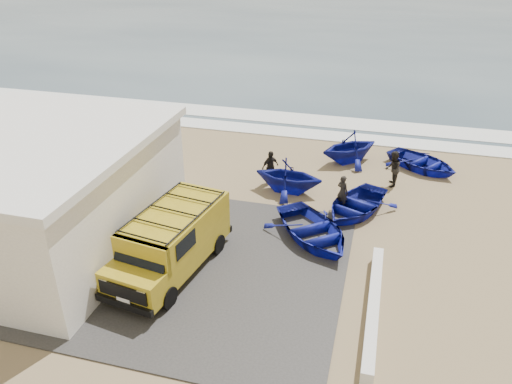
# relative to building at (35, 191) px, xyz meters

# --- Properties ---
(ground) EXTENTS (160.00, 160.00, 0.00)m
(ground) POSITION_rel_building_xyz_m (7.50, 2.00, -2.16)
(ground) COLOR #917A54
(slab) EXTENTS (12.00, 10.00, 0.05)m
(slab) POSITION_rel_building_xyz_m (5.50, -0.00, -2.14)
(slab) COLOR #3B3836
(slab) RESTS_ON ground
(ocean) EXTENTS (180.00, 88.00, 0.01)m
(ocean) POSITION_rel_building_xyz_m (7.50, 58.00, -2.16)
(ocean) COLOR #385166
(ocean) RESTS_ON ground
(surf_line) EXTENTS (180.00, 1.60, 0.06)m
(surf_line) POSITION_rel_building_xyz_m (7.50, 14.00, -2.13)
(surf_line) COLOR white
(surf_line) RESTS_ON ground
(surf_wash) EXTENTS (180.00, 2.20, 0.04)m
(surf_wash) POSITION_rel_building_xyz_m (7.50, 16.50, -2.14)
(surf_wash) COLOR white
(surf_wash) RESTS_ON ground
(building) EXTENTS (8.40, 9.40, 4.30)m
(building) POSITION_rel_building_xyz_m (0.00, 0.00, 0.00)
(building) COLOR white
(building) RESTS_ON ground
(parapet) EXTENTS (0.35, 6.00, 0.55)m
(parapet) POSITION_rel_building_xyz_m (12.50, -1.00, -1.89)
(parapet) COLOR silver
(parapet) RESTS_ON ground
(van) EXTENTS (2.86, 5.56, 2.27)m
(van) POSITION_rel_building_xyz_m (5.53, -0.38, -0.94)
(van) COLOR #B3991A
(van) RESTS_ON ground
(boat_near_left) EXTENTS (4.92, 5.10, 0.86)m
(boat_near_left) POSITION_rel_building_xyz_m (9.98, 2.77, -1.73)
(boat_near_left) COLOR navy
(boat_near_left) RESTS_ON ground
(boat_near_right) EXTENTS (4.05, 4.63, 0.80)m
(boat_near_right) POSITION_rel_building_xyz_m (11.39, 5.36, -1.76)
(boat_near_right) COLOR navy
(boat_near_right) RESTS_ON ground
(boat_mid_left) EXTENTS (3.34, 2.95, 1.64)m
(boat_mid_left) POSITION_rel_building_xyz_m (8.23, 6.50, -1.35)
(boat_mid_left) COLOR navy
(boat_mid_left) RESTS_ON ground
(boat_far_left) EXTENTS (4.26, 4.23, 1.70)m
(boat_far_left) POSITION_rel_building_xyz_m (10.57, 10.62, -1.31)
(boat_far_left) COLOR navy
(boat_far_left) RESTS_ON ground
(boat_far_right) EXTENTS (4.57, 4.32, 0.77)m
(boat_far_right) POSITION_rel_building_xyz_m (14.24, 10.66, -1.78)
(boat_far_right) COLOR navy
(boat_far_right) RESTS_ON ground
(fisherman_front) EXTENTS (0.66, 0.60, 1.51)m
(fisherman_front) POSITION_rel_building_xyz_m (10.78, 5.65, -1.41)
(fisherman_front) COLOR black
(fisherman_front) RESTS_ON ground
(fisherman_middle) EXTENTS (0.66, 0.84, 1.73)m
(fisherman_middle) POSITION_rel_building_xyz_m (12.80, 8.36, -1.30)
(fisherman_middle) COLOR black
(fisherman_middle) RESTS_ON ground
(fisherman_back) EXTENTS (0.90, 0.97, 1.60)m
(fisherman_back) POSITION_rel_building_xyz_m (7.20, 7.22, -1.36)
(fisherman_back) COLOR black
(fisherman_back) RESTS_ON ground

